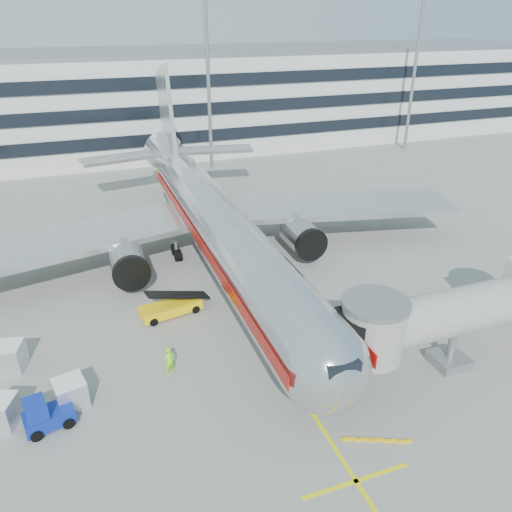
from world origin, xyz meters
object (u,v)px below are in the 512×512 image
object	(u,v)px
belt_loader	(171,307)
ramp_worker	(170,361)
cargo_container_right	(9,357)
baggage_tug	(45,415)
cargo_container_front	(71,393)
main_jet	(214,221)
cargo_container_left	(1,412)

from	to	relation	value
belt_loader	ramp_worker	bearing A→B (deg)	-101.51
belt_loader	cargo_container_right	bearing A→B (deg)	-165.50
belt_loader	baggage_tug	world-z (taller)	belt_loader
ramp_worker	cargo_container_front	bearing A→B (deg)	165.04
cargo_container_right	main_jet	bearing A→B (deg)	31.28
main_jet	cargo_container_left	xyz separation A→B (m)	(-16.93, -15.41, -3.35)
cargo_container_front	baggage_tug	bearing A→B (deg)	-136.92
baggage_tug	cargo_container_left	world-z (taller)	baggage_tug
belt_loader	baggage_tug	size ratio (longest dim) A/B	1.73
belt_loader	baggage_tug	distance (m)	12.81
baggage_tug	cargo_container_left	bearing A→B (deg)	154.20
main_jet	ramp_worker	distance (m)	16.32
ramp_worker	main_jet	bearing A→B (deg)	40.47
baggage_tug	cargo_container_front	world-z (taller)	baggage_tug
belt_loader	ramp_worker	size ratio (longest dim) A/B	2.53
main_jet	cargo_container_front	size ratio (longest dim) A/B	24.49
belt_loader	baggage_tug	xyz separation A→B (m)	(-8.92, -9.20, 0.20)
main_jet	cargo_container_left	distance (m)	23.13
cargo_container_left	belt_loader	bearing A→B (deg)	35.60
ramp_worker	cargo_container_left	bearing A→B (deg)	162.97
belt_loader	cargo_container_front	distance (m)	10.89
belt_loader	ramp_worker	world-z (taller)	belt_loader
belt_loader	cargo_container_left	world-z (taller)	belt_loader
baggage_tug	cargo_container_left	size ratio (longest dim) A/B	1.36
main_jet	cargo_container_right	xyz separation A→B (m)	(-16.84, -10.23, -3.30)
cargo_container_right	ramp_worker	size ratio (longest dim) A/B	1.05
baggage_tug	cargo_container_front	size ratio (longest dim) A/B	1.41
belt_loader	ramp_worker	xyz separation A→B (m)	(-1.43, -7.00, 0.33)
cargo_container_left	ramp_worker	xyz separation A→B (m)	(9.84, 1.07, 0.12)
baggage_tug	ramp_worker	size ratio (longest dim) A/B	1.46
baggage_tug	cargo_container_right	xyz separation A→B (m)	(-2.26, 6.30, 0.07)
cargo_container_right	belt_loader	bearing A→B (deg)	14.50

